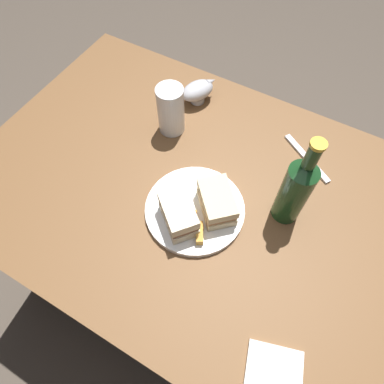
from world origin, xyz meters
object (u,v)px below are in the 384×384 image
object	(u,v)px
napkin	(274,370)
plate	(195,209)
sandwich_half_right	(217,202)
fork	(307,158)
cider_bottle	(296,190)
pint_glass	(171,112)
sandwich_half_left	(179,214)
gravy_boat	(198,91)

from	to	relation	value
napkin	plate	bearing A→B (deg)	-36.87
sandwich_half_right	fork	world-z (taller)	sandwich_half_right
cider_bottle	pint_glass	bearing A→B (deg)	-14.22
plate	pint_glass	xyz separation A→B (m)	(0.19, -0.20, 0.06)
sandwich_half_left	pint_glass	size ratio (longest dim) A/B	0.86
pint_glass	cider_bottle	bearing A→B (deg)	165.78
plate	gravy_boat	size ratio (longest dim) A/B	2.01
sandwich_half_left	cider_bottle	bearing A→B (deg)	-143.54
napkin	pint_glass	bearing A→B (deg)	-41.14
gravy_boat	napkin	world-z (taller)	gravy_boat
sandwich_half_left	sandwich_half_right	xyz separation A→B (m)	(-0.06, -0.07, -0.00)
pint_glass	cider_bottle	xyz separation A→B (m)	(-0.39, 0.10, 0.04)
pint_glass	gravy_boat	size ratio (longest dim) A/B	1.18
pint_glass	fork	distance (m)	0.39
gravy_boat	napkin	distance (m)	0.75
pint_glass	cider_bottle	distance (m)	0.40
plate	napkin	xyz separation A→B (m)	(-0.31, 0.23, -0.00)
gravy_boat	fork	bearing A→B (deg)	172.75
gravy_boat	sandwich_half_left	bearing A→B (deg)	112.81
sandwich_half_left	fork	bearing A→B (deg)	-120.81
plate	sandwich_half_right	bearing A→B (deg)	-152.26
sandwich_half_right	pint_glass	world-z (taller)	pint_glass
plate	sandwich_half_right	xyz separation A→B (m)	(-0.05, -0.02, 0.04)
napkin	sandwich_half_left	bearing A→B (deg)	-29.23
plate	fork	bearing A→B (deg)	-122.81
fork	sandwich_half_left	bearing A→B (deg)	91.16
sandwich_half_left	plate	bearing A→B (deg)	-107.42
plate	fork	size ratio (longest dim) A/B	1.37
sandwich_half_right	gravy_boat	bearing A→B (deg)	-54.31
plate	cider_bottle	world-z (taller)	cider_bottle
napkin	sandwich_half_right	bearing A→B (deg)	-44.29
plate	sandwich_half_right	world-z (taller)	sandwich_half_right
cider_bottle	napkin	world-z (taller)	cider_bottle
sandwich_half_left	pint_glass	xyz separation A→B (m)	(0.17, -0.25, 0.01)
cider_bottle	sandwich_half_left	bearing A→B (deg)	36.46
cider_bottle	napkin	bearing A→B (deg)	108.41
sandwich_half_right	cider_bottle	size ratio (longest dim) A/B	0.48
gravy_boat	plate	bearing A→B (deg)	117.89
sandwich_half_left	cider_bottle	distance (m)	0.27
sandwich_half_left	pint_glass	bearing A→B (deg)	-55.52
gravy_boat	sandwich_half_right	bearing A→B (deg)	125.69
cider_bottle	napkin	distance (m)	0.37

